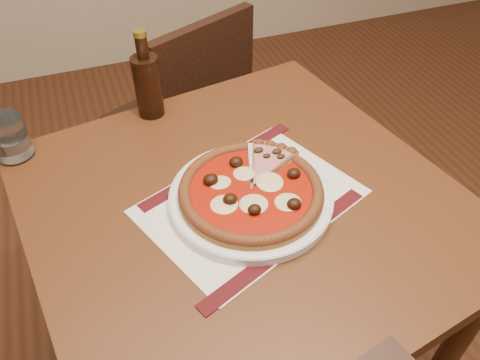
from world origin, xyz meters
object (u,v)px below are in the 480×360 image
table (243,232)px  pizza (251,190)px  chair_far (189,112)px  water_glass (9,138)px  bottle (147,83)px  plate (251,198)px

table → pizza: (0.01, -0.02, 0.13)m
chair_far → water_glass: (-0.49, -0.42, 0.33)m
table → bottle: (-0.10, 0.35, 0.18)m
chair_far → water_glass: water_glass is taller
water_glass → bottle: 0.32m
bottle → plate: bearing=-72.7°
plate → pizza: 0.02m
table → plate: size_ratio=2.92×
bottle → table: bearing=-73.4°
chair_far → bottle: bearing=39.7°
plate → bottle: 0.39m
table → pizza: size_ratio=3.32×
table → chair_far: 0.74m
water_glass → bottle: size_ratio=0.45×
chair_far → plate: chair_far is taller
pizza → water_glass: 0.53m
chair_far → bottle: 0.54m
water_glass → chair_far: bearing=40.8°
plate → bottle: (-0.11, 0.36, 0.07)m
plate → bottle: bottle is taller
chair_far → water_glass: 0.72m
table → plate: plate is taller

